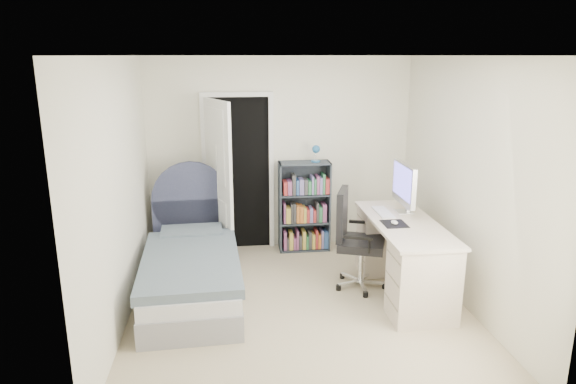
{
  "coord_description": "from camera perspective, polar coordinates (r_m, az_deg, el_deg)",
  "views": [
    {
      "loc": [
        -0.69,
        -4.76,
        2.5
      ],
      "look_at": [
        -0.06,
        0.44,
        1.1
      ],
      "focal_mm": 32.0,
      "sensor_mm": 36.0,
      "label": 1
    }
  ],
  "objects": [
    {
      "name": "office_chair",
      "position": [
        5.68,
        7.3,
        -4.67
      ],
      "size": [
        0.63,
        0.64,
        1.11
      ],
      "color": "silver",
      "rests_on": "ground"
    },
    {
      "name": "nightstand",
      "position": [
        6.7,
        -9.7,
        -3.55
      ],
      "size": [
        0.42,
        0.42,
        0.61
      ],
      "color": "#D4BD83",
      "rests_on": "ground"
    },
    {
      "name": "door",
      "position": [
        6.46,
        -6.94,
        1.71
      ],
      "size": [
        0.92,
        0.78,
        2.06
      ],
      "color": "black",
      "rests_on": "ground"
    },
    {
      "name": "room_shell",
      "position": [
        4.97,
        1.31,
        0.35
      ],
      "size": [
        3.5,
        3.7,
        2.6
      ],
      "color": "tan",
      "rests_on": "ground"
    },
    {
      "name": "bed",
      "position": [
        5.66,
        -10.65,
        -8.34
      ],
      "size": [
        1.06,
        2.1,
        1.27
      ],
      "color": "gray",
      "rests_on": "ground"
    },
    {
      "name": "floor_lamp",
      "position": [
        6.39,
        -7.52,
        -2.47
      ],
      "size": [
        0.21,
        0.21,
        1.48
      ],
      "color": "silver",
      "rests_on": "ground"
    },
    {
      "name": "desk",
      "position": [
        5.67,
        12.63,
        -6.73
      ],
      "size": [
        0.66,
        1.66,
        1.36
      ],
      "color": "beige",
      "rests_on": "ground"
    },
    {
      "name": "bookcase",
      "position": [
        6.72,
        1.89,
        -1.99
      ],
      "size": [
        0.66,
        0.28,
        1.4
      ],
      "color": "#343D47",
      "rests_on": "ground"
    }
  ]
}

